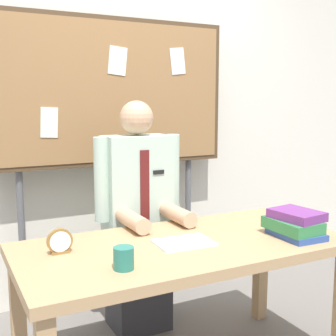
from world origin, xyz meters
The scene contains 8 objects.
back_wall centered at (0.00, 1.21, 1.35)m, with size 6.40×0.08×2.70m, color silver.
desk centered at (0.00, 0.00, 0.63)m, with size 1.64×0.79×0.72m.
person centered at (0.00, 0.58, 0.66)m, with size 0.55×0.56×1.42m.
bulletin_board centered at (0.00, 1.01, 1.45)m, with size 1.69×0.09×1.97m.
book_stack centered at (0.55, -0.18, 0.79)m, with size 0.22×0.29×0.14m.
open_notebook centered at (-0.01, -0.02, 0.73)m, with size 0.28×0.20×0.01m, color white.
desk_clock centered at (-0.59, 0.11, 0.77)m, with size 0.12×0.04×0.12m.
coffee_mug centered at (-0.40, -0.20, 0.77)m, with size 0.09×0.09×0.10m, color #267266.
Camera 1 is at (-1.05, -1.87, 1.41)m, focal length 47.81 mm.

